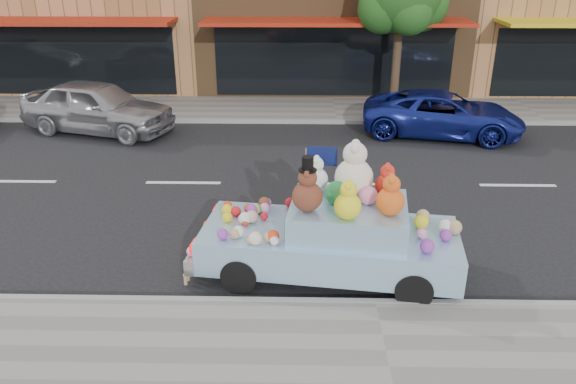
{
  "coord_description": "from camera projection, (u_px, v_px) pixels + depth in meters",
  "views": [
    {
      "loc": [
        -1.22,
        -12.4,
        5.23
      ],
      "look_at": [
        -1.41,
        -3.34,
        1.25
      ],
      "focal_mm": 35.0,
      "sensor_mm": 36.0,
      "label": 1
    }
  ],
  "objects": [
    {
      "name": "art_car",
      "position": [
        332.0,
        232.0,
        9.47
      ],
      "size": [
        4.67,
        2.31,
        2.3
      ],
      "rotation": [
        0.0,
        0.0,
        -0.13
      ],
      "color": "black",
      "rests_on": "ground"
    },
    {
      "name": "ground",
      "position": [
        350.0,
        184.0,
        13.43
      ],
      "size": [
        120.0,
        120.0,
        0.0
      ],
      "primitive_type": "plane",
      "color": "black",
      "rests_on": "ground"
    },
    {
      "name": "far_kerb",
      "position": [
        337.0,
        122.0,
        17.98
      ],
      "size": [
        60.0,
        0.12,
        0.13
      ],
      "primitive_type": "cube",
      "color": "gray",
      "rests_on": "ground"
    },
    {
      "name": "near_sidewalk",
      "position": [
        389.0,
        370.0,
        7.45
      ],
      "size": [
        60.0,
        3.0,
        0.12
      ],
      "primitive_type": "cube",
      "color": "gray",
      "rests_on": "ground"
    },
    {
      "name": "car_blue",
      "position": [
        443.0,
        114.0,
        16.66
      ],
      "size": [
        5.03,
        3.1,
        1.3
      ],
      "primitive_type": "imported",
      "rotation": [
        0.0,
        0.0,
        1.36
      ],
      "color": "navy",
      "rests_on": "ground"
    },
    {
      "name": "near_kerb",
      "position": [
        375.0,
        304.0,
        8.83
      ],
      "size": [
        60.0,
        0.12,
        0.13
      ],
      "primitive_type": "cube",
      "color": "gray",
      "rests_on": "ground"
    },
    {
      "name": "car_silver",
      "position": [
        97.0,
        107.0,
        16.88
      ],
      "size": [
        4.98,
        3.14,
        1.58
      ],
      "primitive_type": "imported",
      "rotation": [
        0.0,
        0.0,
        1.28
      ],
      "color": "#A3A3A8",
      "rests_on": "ground"
    },
    {
      "name": "far_sidewalk",
      "position": [
        335.0,
        109.0,
        19.36
      ],
      "size": [
        60.0,
        3.0,
        0.12
      ],
      "primitive_type": "cube",
      "color": "gray",
      "rests_on": "ground"
    }
  ]
}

